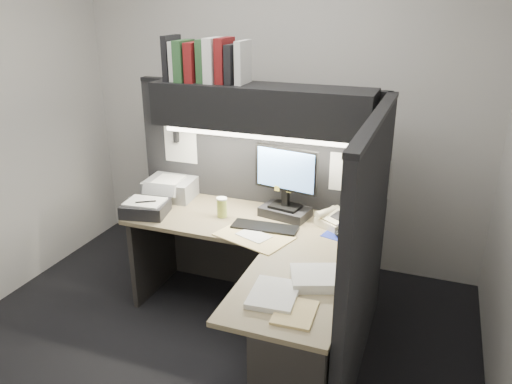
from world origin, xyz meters
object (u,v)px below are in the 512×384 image
at_px(keyboard, 265,227).
at_px(coffee_cup, 222,208).
at_px(overhead_shelf, 261,107).
at_px(telephone, 335,220).
at_px(notebook_stack, 145,208).
at_px(monitor, 286,190).
at_px(printer, 171,188).
at_px(desk, 264,306).

height_order(keyboard, coffee_cup, coffee_cup).
xyz_separation_m(overhead_shelf, coffee_cup, (-0.22, -0.20, -0.70)).
distance_m(overhead_shelf, telephone, 0.93).
xyz_separation_m(coffee_cup, notebook_stack, (-0.54, -0.16, -0.02)).
bearing_deg(coffee_cup, overhead_shelf, 42.79).
distance_m(keyboard, coffee_cup, 0.37).
relative_size(keyboard, telephone, 2.12).
bearing_deg(overhead_shelf, telephone, -6.22).
bearing_deg(monitor, printer, -172.45).
xyz_separation_m(monitor, keyboard, (-0.06, -0.25, -0.19)).
height_order(desk, overhead_shelf, overhead_shelf).
height_order(keyboard, telephone, telephone).
bearing_deg(overhead_shelf, monitor, -10.98).
bearing_deg(monitor, coffee_cup, -148.27).
bearing_deg(desk, notebook_stack, 159.77).
distance_m(desk, coffee_cup, 0.84).
bearing_deg(notebook_stack, coffee_cup, 16.63).
relative_size(keyboard, notebook_stack, 1.45).
height_order(printer, notebook_stack, printer).
xyz_separation_m(keyboard, telephone, (0.43, 0.23, 0.03)).
distance_m(desk, printer, 1.35).
bearing_deg(overhead_shelf, desk, -68.21).
bearing_deg(keyboard, telephone, 24.69).
relative_size(coffee_cup, printer, 0.36).
bearing_deg(coffee_cup, printer, 158.21).
relative_size(desk, overhead_shelf, 1.10).
height_order(coffee_cup, notebook_stack, coffee_cup).
height_order(desk, coffee_cup, coffee_cup).
xyz_separation_m(keyboard, coffee_cup, (-0.36, 0.09, 0.06)).
distance_m(desk, overhead_shelf, 1.33).
bearing_deg(desk, overhead_shelf, 111.79).
bearing_deg(notebook_stack, desk, -20.23).
height_order(monitor, telephone, monitor).
xyz_separation_m(overhead_shelf, keyboard, (0.14, -0.29, -0.76)).
bearing_deg(keyboard, monitor, 72.51).
relative_size(overhead_shelf, keyboard, 3.44).
relative_size(overhead_shelf, notebook_stack, 4.98).
height_order(telephone, notebook_stack, notebook_stack).
bearing_deg(keyboard, coffee_cup, 163.09).
relative_size(keyboard, coffee_cup, 3.35).
height_order(monitor, printer, monitor).
bearing_deg(desk, printer, 144.12).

